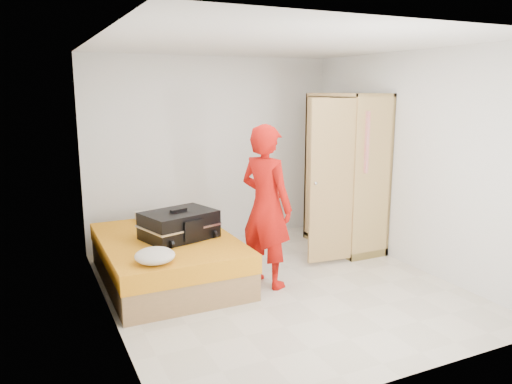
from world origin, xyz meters
name	(u,v)px	position (x,y,z in m)	size (l,w,h in m)	color
room	(279,171)	(0.00, 0.00, 1.30)	(4.00, 4.02, 2.60)	beige
bed	(168,259)	(-1.05, 0.72, 0.25)	(1.42, 2.02, 0.50)	#A07548
wardrobe	(344,176)	(1.45, 0.86, 1.00)	(1.17, 1.20, 2.10)	tan
person	(266,206)	(-0.10, 0.12, 0.90)	(0.65, 0.43, 1.79)	#BA120B
suitcase	(179,225)	(-0.92, 0.65, 0.65)	(0.92, 0.77, 0.34)	black
round_cushion	(155,256)	(-1.38, -0.05, 0.57)	(0.39, 0.39, 0.15)	silver
pillow	(160,215)	(-0.90, 1.57, 0.55)	(0.58, 0.30, 0.11)	silver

